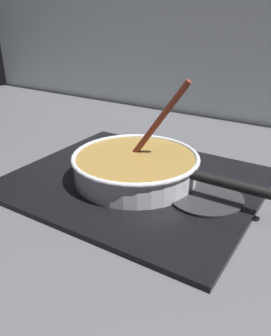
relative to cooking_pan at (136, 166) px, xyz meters
name	(u,v)px	position (x,y,z in m)	size (l,w,h in m)	color
ground	(81,215)	(-0.04, -0.15, -0.07)	(2.40, 1.60, 0.04)	#4C4C51
backsplash_wall	(223,41)	(-0.04, 0.64, 0.23)	(2.40, 0.02, 0.55)	silver
hob_plate	(135,181)	(0.00, 0.00, -0.04)	(0.56, 0.48, 0.01)	black
burner_ring	(135,177)	(0.00, 0.00, -0.03)	(0.17, 0.17, 0.01)	#592D0C
spare_burner	(206,197)	(0.17, 0.00, -0.03)	(0.16, 0.16, 0.01)	#262628
cooking_pan	(136,166)	(0.00, 0.00, 0.00)	(0.46, 0.30, 0.24)	silver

